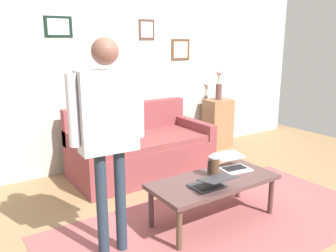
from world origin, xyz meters
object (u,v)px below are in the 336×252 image
object	(u,v)px
laptop_center	(211,183)
french_press	(214,166)
coffee_table	(214,184)
side_shelf	(218,123)
flower_vase	(219,90)
laptop_left	(233,164)
person_standing	(108,122)
couch	(140,150)

from	to	relation	value
laptop_center	french_press	world-z (taller)	french_press
coffee_table	french_press	size ratio (longest dim) A/B	5.47
laptop_center	side_shelf	xyz separation A→B (m)	(-1.80, -1.92, -0.08)
side_shelf	flower_vase	distance (m)	0.54
laptop_left	french_press	bearing A→B (deg)	7.63
laptop_center	flower_vase	distance (m)	2.68
laptop_center	person_standing	bearing A→B (deg)	-12.82
coffee_table	side_shelf	xyz separation A→B (m)	(-1.64, -1.79, 0.02)
french_press	side_shelf	distance (m)	2.34
flower_vase	person_standing	distance (m)	3.18
couch	laptop_left	size ratio (longest dim) A/B	4.76
coffee_table	flower_vase	bearing A→B (deg)	-132.58
person_standing	flower_vase	bearing A→B (deg)	-147.11
flower_vase	person_standing	world-z (taller)	person_standing
flower_vase	laptop_left	bearing A→B (deg)	52.46
person_standing	laptop_left	bearing A→B (deg)	-177.97
couch	side_shelf	bearing A→B (deg)	-169.06
french_press	person_standing	distance (m)	1.23
couch	coffee_table	size ratio (longest dim) A/B	1.42
laptop_center	laptop_left	bearing A→B (deg)	-154.40
french_press	person_standing	size ratio (longest dim) A/B	0.13
couch	side_shelf	distance (m)	1.65
couch	french_press	bearing A→B (deg)	91.03
french_press	laptop_center	bearing A→B (deg)	44.05
laptop_left	flower_vase	xyz separation A→B (m)	(-1.29, -1.68, 0.47)
laptop_center	flower_vase	size ratio (longest dim) A/B	0.77
french_press	flower_vase	world-z (taller)	flower_vase
side_shelf	flower_vase	bearing A→B (deg)	-100.68
coffee_table	person_standing	bearing A→B (deg)	-3.50
coffee_table	laptop_left	bearing A→B (deg)	-162.52
laptop_left	side_shelf	distance (m)	2.11
couch	side_shelf	xyz separation A→B (m)	(-1.61, -0.31, 0.09)
french_press	flower_vase	bearing A→B (deg)	-132.79
laptop_left	side_shelf	xyz separation A→B (m)	(-1.29, -1.67, -0.07)
couch	side_shelf	size ratio (longest dim) A/B	2.25
laptop_left	french_press	xyz separation A→B (m)	(0.30, 0.04, 0.06)
coffee_table	flower_vase	world-z (taller)	flower_vase
laptop_left	person_standing	world-z (taller)	person_standing
laptop_center	side_shelf	size ratio (longest dim) A/B	0.47
couch	laptop_left	distance (m)	1.41
coffee_table	side_shelf	bearing A→B (deg)	-132.61
laptop_center	side_shelf	bearing A→B (deg)	-133.17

